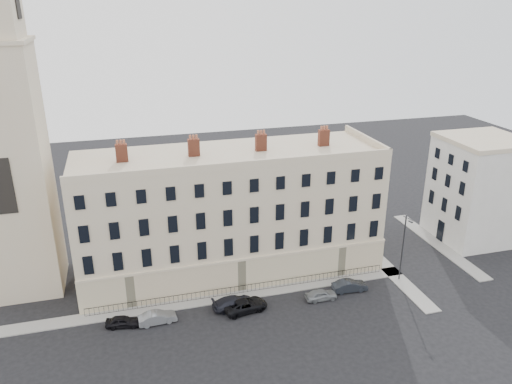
# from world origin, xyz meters

# --- Properties ---
(ground) EXTENTS (160.00, 160.00, 0.00)m
(ground) POSITION_xyz_m (0.00, 0.00, 0.00)
(ground) COLOR black
(ground) RESTS_ON ground
(terrace) EXTENTS (36.22, 12.22, 17.00)m
(terrace) POSITION_xyz_m (-5.97, 11.97, 7.50)
(terrace) COLOR beige
(terrace) RESTS_ON ground
(church_tower) EXTENTS (8.00, 8.13, 44.00)m
(church_tower) POSITION_xyz_m (-30.00, 14.00, 18.66)
(church_tower) COLOR beige
(church_tower) RESTS_ON ground
(adjacent_building) EXTENTS (10.00, 10.00, 14.00)m
(adjacent_building) POSITION_xyz_m (29.00, 11.00, 7.00)
(adjacent_building) COLOR silver
(adjacent_building) RESTS_ON ground
(pavement_terrace) EXTENTS (48.00, 2.00, 0.12)m
(pavement_terrace) POSITION_xyz_m (-10.00, 5.00, 0.06)
(pavement_terrace) COLOR gray
(pavement_terrace) RESTS_ON ground
(pavement_east_return) EXTENTS (2.00, 24.00, 0.12)m
(pavement_east_return) POSITION_xyz_m (13.00, 8.00, 0.06)
(pavement_east_return) COLOR gray
(pavement_east_return) RESTS_ON ground
(pavement_adjacent) EXTENTS (2.00, 20.00, 0.12)m
(pavement_adjacent) POSITION_xyz_m (23.00, 10.00, 0.06)
(pavement_adjacent) COLOR gray
(pavement_adjacent) RESTS_ON ground
(railings) EXTENTS (35.00, 0.04, 0.96)m
(railings) POSITION_xyz_m (-6.00, 5.40, 0.55)
(railings) COLOR black
(railings) RESTS_ON ground
(car_a) EXTENTS (3.70, 1.98, 1.20)m
(car_a) POSITION_xyz_m (-19.58, 2.67, 0.60)
(car_a) COLOR black
(car_a) RESTS_ON ground
(car_b) EXTENTS (4.05, 1.64, 1.31)m
(car_b) POSITION_xyz_m (-16.06, 2.33, 0.65)
(car_b) COLOR slate
(car_b) RESTS_ON ground
(car_c) EXTENTS (4.93, 2.46, 1.38)m
(car_c) POSITION_xyz_m (-7.74, 2.83, 0.69)
(car_c) COLOR black
(car_c) RESTS_ON ground
(car_d) EXTENTS (5.17, 2.99, 1.36)m
(car_d) POSITION_xyz_m (-6.60, 1.96, 0.68)
(car_d) COLOR black
(car_d) RESTS_ON ground
(car_e) EXTENTS (3.66, 1.50, 1.24)m
(car_e) POSITION_xyz_m (2.21, 1.78, 0.62)
(car_e) COLOR gray
(car_e) RESTS_ON ground
(car_f) EXTENTS (4.19, 1.63, 1.36)m
(car_f) POSITION_xyz_m (6.09, 2.55, 0.68)
(car_f) COLOR #21252C
(car_f) RESTS_ON ground
(streetlamp) EXTENTS (0.58, 1.84, 8.61)m
(streetlamp) POSITION_xyz_m (12.94, 3.07, 4.77)
(streetlamp) COLOR #2F3034
(streetlamp) RESTS_ON ground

